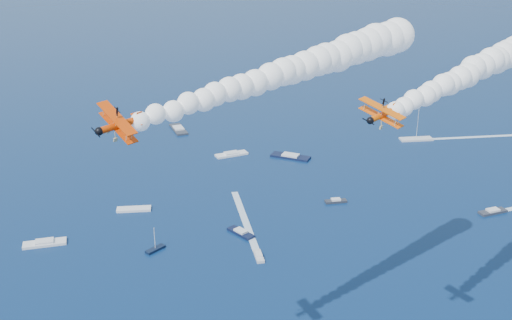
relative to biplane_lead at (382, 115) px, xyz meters
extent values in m
cube|color=silver|center=(-8.46, 58.37, -56.58)|extent=(2.15, 6.18, 0.70)
cube|color=silver|center=(66.07, 136.64, -56.58)|extent=(12.75, 4.33, 0.70)
cube|color=#2E313D|center=(64.23, 73.11, -56.58)|extent=(9.20, 4.63, 0.70)
cube|color=white|center=(-64.36, 73.95, -56.58)|extent=(11.60, 4.72, 0.70)
cube|color=#282B36|center=(20.11, 87.23, -56.58)|extent=(6.73, 2.25, 0.70)
cube|color=white|center=(-44.87, 173.66, -56.58)|extent=(3.76, 9.72, 0.70)
cube|color=white|center=(-41.12, 91.26, -56.58)|extent=(10.26, 3.70, 0.70)
cube|color=black|center=(-11.40, 71.71, -56.58)|extent=(7.24, 8.78, 0.70)
cube|color=#2F343F|center=(-24.92, 162.55, -56.58)|extent=(7.34, 14.65, 0.70)
cube|color=white|center=(-6.93, 131.35, -56.58)|extent=(12.45, 6.79, 0.70)
cube|color=black|center=(-34.93, 66.20, -56.58)|extent=(5.50, 5.01, 0.70)
cube|color=#0E1532|center=(13.96, 125.95, -56.58)|extent=(14.47, 11.33, 0.70)
cube|color=white|center=(-9.15, 80.42, -56.90)|extent=(3.19, 38.04, 0.04)
cube|color=white|center=(91.40, 136.08, -56.90)|extent=(38.03, 2.84, 0.04)
camera|label=1|loc=(-31.03, -82.31, 27.69)|focal=44.38mm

